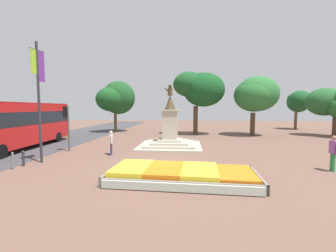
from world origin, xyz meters
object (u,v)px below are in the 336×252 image
(traffic_light_mid_block, at_px, (67,120))
(city_bus, at_px, (17,123))
(kerb_bollard_mid_b, at_px, (13,160))
(pedestrian_with_handbag, at_px, (111,141))
(flower_planter, at_px, (180,175))
(kerb_bollard_north, at_px, (23,158))
(pedestrian_near_planter, at_px, (333,151))
(statue_monument, at_px, (170,136))
(banner_pole, at_px, (39,96))

(traffic_light_mid_block, distance_m, city_bus, 4.14)
(kerb_bollard_mid_b, bearing_deg, pedestrian_with_handbag, 45.64)
(city_bus, bearing_deg, kerb_bollard_mid_b, -53.51)
(flower_planter, distance_m, kerb_bollard_north, 8.69)
(pedestrian_with_handbag, distance_m, kerb_bollard_mid_b, 5.47)
(flower_planter, relative_size, pedestrian_near_planter, 3.66)
(traffic_light_mid_block, height_order, city_bus, city_bus)
(traffic_light_mid_block, relative_size, kerb_bollard_north, 3.78)
(statue_monument, xyz_separation_m, kerb_bollard_mid_b, (-7.50, -7.29, -0.43))
(pedestrian_near_planter, xyz_separation_m, kerb_bollard_north, (-15.98, -0.34, -0.59))
(flower_planter, distance_m, pedestrian_with_handbag, 6.91)
(flower_planter, bearing_deg, pedestrian_with_handbag, 133.88)
(statue_monument, xyz_separation_m, kerb_bollard_north, (-7.44, -6.63, -0.45))
(flower_planter, relative_size, pedestrian_with_handbag, 4.06)
(kerb_bollard_mid_b, bearing_deg, banner_pole, 70.75)
(kerb_bollard_mid_b, bearing_deg, traffic_light_mid_block, 87.13)
(flower_planter, xyz_separation_m, city_bus, (-12.46, 6.30, 1.77))
(pedestrian_with_handbag, xyz_separation_m, kerb_bollard_mid_b, (-3.81, -3.90, -0.43))
(traffic_light_mid_block, relative_size, pedestrian_near_planter, 1.81)
(banner_pole, height_order, pedestrian_near_planter, banner_pole)
(statue_monument, height_order, kerb_bollard_mid_b, statue_monument)
(city_bus, distance_m, kerb_bollard_north, 6.25)
(flower_planter, bearing_deg, city_bus, 153.18)
(banner_pole, bearing_deg, traffic_light_mid_block, 94.76)
(banner_pole, bearing_deg, statue_monument, 39.64)
(traffic_light_mid_block, xyz_separation_m, pedestrian_with_handbag, (3.57, -0.98, -1.34))
(pedestrian_with_handbag, relative_size, pedestrian_near_planter, 0.90)
(banner_pole, relative_size, kerb_bollard_mid_b, 7.59)
(pedestrian_with_handbag, distance_m, kerb_bollard_north, 4.98)
(pedestrian_near_planter, bearing_deg, statue_monument, 143.62)
(city_bus, distance_m, pedestrian_with_handbag, 7.89)
(statue_monument, distance_m, traffic_light_mid_block, 7.76)
(kerb_bollard_north, bearing_deg, kerb_bollard_mid_b, -95.81)
(flower_planter, height_order, kerb_bollard_north, kerb_bollard_north)
(flower_planter, relative_size, kerb_bollard_north, 7.65)
(kerb_bollard_mid_b, bearing_deg, kerb_bollard_north, 84.19)
(city_bus, bearing_deg, kerb_bollard_north, -49.31)
(flower_planter, xyz_separation_m, pedestrian_near_planter, (7.46, 2.05, 0.79))
(pedestrian_near_planter, relative_size, kerb_bollard_mid_b, 1.99)
(statue_monument, bearing_deg, banner_pole, -140.36)
(traffic_light_mid_block, xyz_separation_m, kerb_bollard_mid_b, (-0.25, -4.88, -1.77))
(pedestrian_with_handbag, bearing_deg, city_bus, 170.10)
(traffic_light_mid_block, distance_m, pedestrian_near_planter, 16.31)
(statue_monument, xyz_separation_m, pedestrian_near_planter, (8.54, -6.29, 0.14))
(city_bus, bearing_deg, pedestrian_with_handbag, -9.90)
(pedestrian_near_planter, height_order, kerb_bollard_mid_b, pedestrian_near_planter)
(kerb_bollard_mid_b, bearing_deg, flower_planter, -7.02)
(kerb_bollard_mid_b, distance_m, kerb_bollard_north, 0.66)
(banner_pole, relative_size, kerb_bollard_north, 7.96)
(kerb_bollard_mid_b, bearing_deg, city_bus, 126.49)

